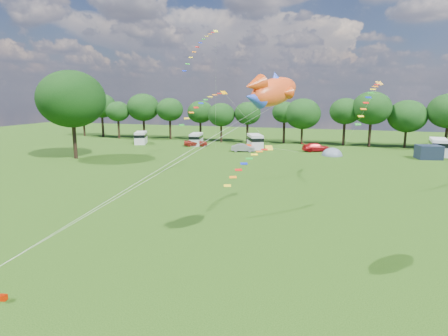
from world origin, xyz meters
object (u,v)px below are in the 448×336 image
(car_a, at_px, (196,142))
(campervan_c, at_px, (255,141))
(car_c, at_px, (316,147))
(tent_orange, at_px, (248,150))
(car_b, at_px, (243,148))
(campervan_b, at_px, (196,139))
(campervan_d, at_px, (438,146))
(campervan_a, at_px, (141,137))
(big_tree, at_px, (71,99))
(tent_greyblue, at_px, (332,155))
(fish_kite, at_px, (270,92))

(car_a, xyz_separation_m, campervan_c, (11.41, 0.40, 0.61))
(car_c, bearing_deg, campervan_c, 63.13)
(tent_orange, bearing_deg, car_b, -98.63)
(car_b, bearing_deg, campervan_c, -23.65)
(car_c, height_order, campervan_b, campervan_b)
(car_b, height_order, campervan_d, campervan_d)
(car_a, bearing_deg, tent_orange, -118.20)
(car_a, distance_m, campervan_d, 41.50)
(campervan_a, xyz_separation_m, campervan_c, (23.33, -0.02, 0.10))
(big_tree, relative_size, tent_greyblue, 3.63)
(campervan_b, xyz_separation_m, tent_greyblue, (25.54, -5.34, -1.22))
(campervan_d, height_order, fish_kite, fish_kite)
(campervan_a, height_order, tent_greyblue, campervan_a)
(car_c, height_order, campervan_a, campervan_a)
(car_b, bearing_deg, tent_orange, -18.99)
(car_b, distance_m, fish_kite, 44.00)
(campervan_a, distance_m, campervan_d, 53.40)
(big_tree, height_order, campervan_c, big_tree)
(campervan_b, distance_m, tent_greyblue, 26.12)
(tent_orange, bearing_deg, fish_kite, -75.25)
(car_a, xyz_separation_m, tent_greyblue, (25.07, -3.86, -0.74))
(campervan_d, bearing_deg, campervan_b, 95.99)
(campervan_c, height_order, tent_orange, campervan_c)
(big_tree, relative_size, campervan_a, 2.53)
(fish_kite, bearing_deg, car_c, 30.30)
(big_tree, distance_m, campervan_c, 31.47)
(tent_orange, bearing_deg, tent_greyblue, -7.20)
(tent_orange, distance_m, fish_kite, 46.03)
(fish_kite, bearing_deg, car_a, 56.54)
(campervan_d, bearing_deg, car_a, 98.03)
(tent_greyblue, bearing_deg, campervan_a, 173.39)
(campervan_d, bearing_deg, big_tree, 116.05)
(tent_orange, bearing_deg, campervan_d, 6.31)
(campervan_c, distance_m, campervan_d, 30.08)
(big_tree, bearing_deg, campervan_c, 37.70)
(campervan_b, bearing_deg, tent_greyblue, -112.41)
(campervan_c, bearing_deg, tent_orange, 139.90)
(car_a, xyz_separation_m, campervan_b, (-0.47, 1.48, 0.47))
(car_a, relative_size, campervan_d, 0.80)
(tent_orange, bearing_deg, car_a, 169.13)
(campervan_b, bearing_deg, big_tree, 137.52)
(car_c, bearing_deg, fish_kite, 155.35)
(car_c, distance_m, campervan_b, 22.90)
(car_a, bearing_deg, campervan_b, 0.23)
(car_b, height_order, tent_orange, car_b)
(car_a, height_order, fish_kite, fish_kite)
(campervan_c, bearing_deg, car_b, 143.76)
(car_c, xyz_separation_m, campervan_b, (-22.85, 1.56, 0.53))
(big_tree, bearing_deg, car_b, 31.45)
(car_c, distance_m, tent_greyblue, 4.69)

